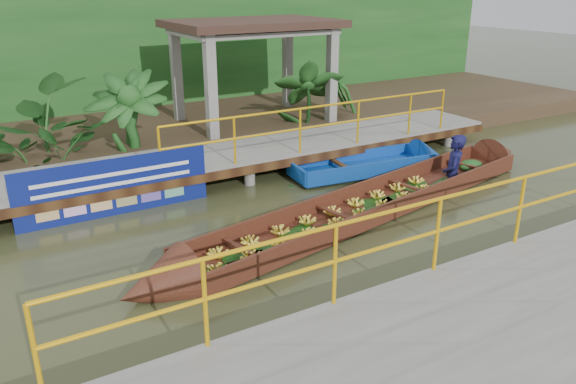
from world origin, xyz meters
TOP-DOWN VIEW (x-y plane):
  - ground at (0.00, 0.00)m, footprint 80.00×80.00m
  - land_strip at (0.00, 7.50)m, footprint 30.00×8.00m
  - far_dock at (0.02, 3.43)m, footprint 16.00×2.06m
  - near_dock at (1.00, -4.20)m, footprint 18.00×2.40m
  - pavilion at (3.00, 6.30)m, footprint 4.40×3.00m
  - foliage_backdrop at (0.00, 10.00)m, footprint 30.00×0.80m
  - vendor_boat at (2.75, 0.19)m, footprint 10.60×3.03m
  - moored_blue_boat at (4.49, 1.91)m, footprint 4.00×1.43m
  - blue_banner at (-1.94, 2.48)m, footprint 3.62×0.04m
  - tropical_plants at (-1.10, 5.30)m, footprint 14.38×1.38m

SIDE VIEW (x-z plane):
  - ground at x=0.00m, z-range 0.00..0.00m
  - moored_blue_boat at x=4.49m, z-range -0.30..0.63m
  - land_strip at x=0.00m, z-range 0.00..0.45m
  - vendor_boat at x=2.75m, z-range -0.91..1.44m
  - near_dock at x=1.00m, z-range -0.56..1.16m
  - far_dock at x=0.02m, z-range -0.35..1.30m
  - blue_banner at x=-1.94m, z-range -0.01..1.12m
  - tropical_plants at x=-1.10m, z-range 0.45..2.18m
  - foliage_backdrop at x=0.00m, z-range 0.00..4.00m
  - pavilion at x=3.00m, z-range 1.32..4.32m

